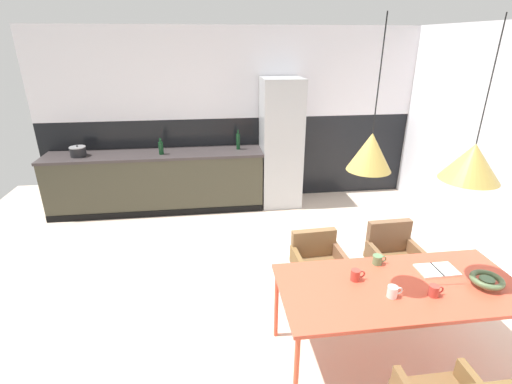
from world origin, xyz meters
TOP-DOWN VIEW (x-y plane):
  - ground_plane at (0.00, 0.00)m, footprint 7.93×7.93m
  - back_wall_splashback_dark at (0.00, 2.99)m, footprint 6.01×0.12m
  - back_wall_panel_upper at (0.00, 2.99)m, footprint 6.01×0.12m
  - kitchen_counter at (-1.25, 2.63)m, footprint 3.24×0.63m
  - refrigerator_column at (0.68, 2.63)m, footprint 0.61×0.60m
  - dining_table at (0.99, -0.69)m, footprint 1.88×0.84m
  - armchair_by_stool at (0.59, 0.18)m, footprint 0.51×0.49m
  - armchair_corner_seat at (1.38, 0.16)m, footprint 0.50×0.48m
  - fruit_bowl at (1.64, -0.78)m, footprint 0.24×0.24m
  - open_book at (1.38, -0.54)m, footprint 0.32×0.20m
  - mug_tall_blue at (1.17, -0.84)m, footprint 0.12×0.07m
  - mug_wide_latte at (0.86, -0.81)m, footprint 0.12×0.07m
  - mug_dark_espresso at (0.67, -0.58)m, footprint 0.12×0.07m
  - mug_glass_clear at (0.93, -0.38)m, footprint 0.12×0.08m
  - cooking_pot at (-2.33, 2.60)m, footprint 0.23×0.23m
  - bottle_spice_small at (0.02, 2.67)m, footprint 0.06×0.06m
  - bottle_vinegar_dark at (-1.14, 2.54)m, footprint 0.07×0.07m
  - pendant_lamp_over_table_near at (0.61, -0.68)m, footprint 0.29×0.29m
  - pendant_lamp_over_table_far at (1.36, -0.67)m, footprint 0.40×0.40m

SIDE VIEW (x-z plane):
  - ground_plane at x=0.00m, z-range 0.00..0.00m
  - kitchen_counter at x=-1.25m, z-range 0.00..0.92m
  - armchair_by_stool at x=0.59m, z-range 0.11..0.83m
  - armchair_corner_seat at x=1.38m, z-range 0.11..0.89m
  - back_wall_splashback_dark at x=0.00m, z-range 0.00..1.35m
  - dining_table at x=0.99m, z-range 0.33..1.07m
  - open_book at x=1.38m, z-range 0.74..0.75m
  - mug_glass_clear at x=0.93m, z-range 0.74..0.82m
  - mug_tall_blue at x=1.17m, z-range 0.74..0.83m
  - mug_wide_latte at x=0.86m, z-range 0.74..0.83m
  - mug_dark_espresso at x=0.67m, z-range 0.74..0.83m
  - fruit_bowl at x=1.64m, z-range 0.75..0.83m
  - cooking_pot at x=-2.33m, z-range 0.91..1.07m
  - refrigerator_column at x=0.68m, z-range 0.00..1.98m
  - bottle_vinegar_dark at x=-1.14m, z-range 0.90..1.14m
  - bottle_spice_small at x=0.02m, z-range 0.89..1.20m
  - pendant_lamp_over_table_far at x=1.36m, z-range 1.18..2.25m
  - pendant_lamp_over_table_near at x=0.61m, z-range 1.34..2.30m
  - back_wall_panel_upper at x=0.00m, z-range 1.35..2.70m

